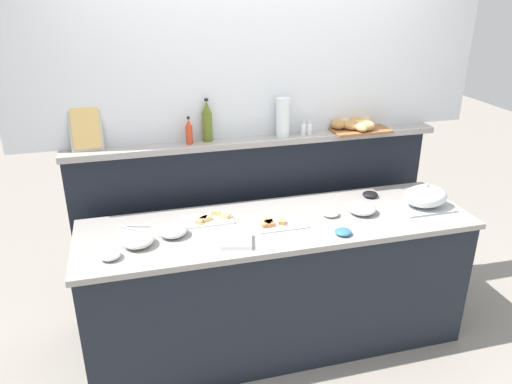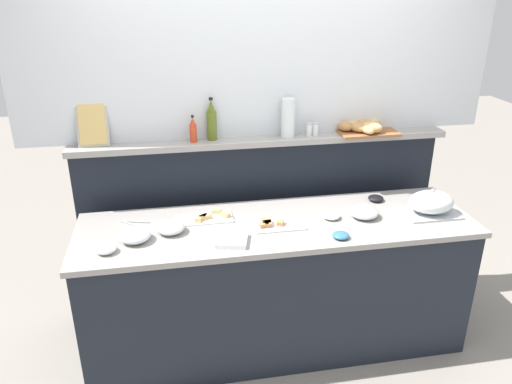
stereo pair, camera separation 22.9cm
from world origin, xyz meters
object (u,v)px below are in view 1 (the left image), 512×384
object	(u,v)px
condiment_bowl_red	(331,213)
serving_cloche	(425,197)
sandwich_platter_front	(277,223)
glass_bowl_extra	(138,241)
bread_basket	(356,125)
olive_oil_bottle	(207,122)
condiment_bowl_cream	(370,194)
sandwich_platter_rear	(208,219)
glass_bowl_small	(110,255)
napkin_stack	(237,241)
hot_sauce_bottle	(189,132)
water_carafe	(283,117)
glass_bowl_medium	(173,231)
framed_picture	(86,128)
glass_bowl_large	(362,209)
condiment_bowl_teal	(343,232)
condiment_bowl_dark	(418,188)
salt_shaker	(303,128)
serving_tongs	(132,227)
pepper_shaker	(310,128)

from	to	relation	value
condiment_bowl_red	serving_cloche	bearing A→B (deg)	-3.55
sandwich_platter_front	glass_bowl_extra	xyz separation A→B (m)	(-0.82, -0.04, 0.02)
bread_basket	olive_oil_bottle	bearing A→B (deg)	178.60
condiment_bowl_cream	olive_oil_bottle	bearing A→B (deg)	165.42
sandwich_platter_rear	glass_bowl_small	size ratio (longest dim) A/B	2.75
glass_bowl_extra	napkin_stack	bearing A→B (deg)	-12.04
serving_cloche	hot_sauce_bottle	distance (m)	1.57
glass_bowl_extra	water_carafe	world-z (taller)	water_carafe
glass_bowl_medium	water_carafe	size ratio (longest dim) A/B	0.65
serving_cloche	framed_picture	bearing A→B (deg)	165.40
glass_bowl_large	condiment_bowl_teal	size ratio (longest dim) A/B	1.83
condiment_bowl_dark	napkin_stack	world-z (taller)	same
hot_sauce_bottle	salt_shaker	distance (m)	0.77
condiment_bowl_red	napkin_stack	size ratio (longest dim) A/B	0.63
serving_cloche	napkin_stack	size ratio (longest dim) A/B	2.00
condiment_bowl_teal	sandwich_platter_rear	bearing A→B (deg)	152.36
glass_bowl_extra	glass_bowl_large	bearing A→B (deg)	2.33
sandwich_platter_front	condiment_bowl_cream	xyz separation A→B (m)	(0.74, 0.24, 0.01)
glass_bowl_small	hot_sauce_bottle	bearing A→B (deg)	49.70
serving_tongs	bread_basket	bearing A→B (deg)	10.94
hot_sauce_bottle	bread_basket	xyz separation A→B (m)	(1.15, 0.00, -0.04)
napkin_stack	pepper_shaker	distance (m)	1.01
glass_bowl_extra	condiment_bowl_cream	world-z (taller)	glass_bowl_extra
pepper_shaker	condiment_bowl_cream	bearing A→B (deg)	-34.25
sandwich_platter_rear	condiment_bowl_dark	world-z (taller)	sandwich_platter_rear
hot_sauce_bottle	water_carafe	bearing A→B (deg)	0.28
pepper_shaker	sandwich_platter_rear	bearing A→B (deg)	-157.08
serving_cloche	water_carafe	xyz separation A→B (m)	(-0.81, 0.49, 0.45)
glass_bowl_large	serving_tongs	size ratio (longest dim) A/B	0.97
glass_bowl_medium	framed_picture	xyz separation A→B (m)	(-0.43, 0.50, 0.51)
napkin_stack	hot_sauce_bottle	xyz separation A→B (m)	(-0.15, 0.64, 0.46)
glass_bowl_small	hot_sauce_bottle	distance (m)	0.94
sandwich_platter_rear	condiment_bowl_dark	size ratio (longest dim) A/B	3.79
condiment_bowl_teal	bread_basket	bearing A→B (deg)	61.54
salt_shaker	pepper_shaker	bearing A→B (deg)	0.00
glass_bowl_medium	serving_tongs	world-z (taller)	glass_bowl_medium
salt_shaker	framed_picture	size ratio (longest dim) A/B	0.32
condiment_bowl_red	olive_oil_bottle	world-z (taller)	olive_oil_bottle
condiment_bowl_red	condiment_bowl_cream	bearing A→B (deg)	28.98
bread_basket	pepper_shaker	bearing A→B (deg)	-179.86
condiment_bowl_cream	bread_basket	size ratio (longest dim) A/B	0.25
salt_shaker	framed_picture	distance (m)	1.38
sandwich_platter_rear	glass_bowl_small	bearing A→B (deg)	-152.07
napkin_stack	condiment_bowl_cream	bearing A→B (deg)	21.01
serving_cloche	pepper_shaker	xyz separation A→B (m)	(-0.62, 0.49, 0.37)
sandwich_platter_rear	olive_oil_bottle	bearing A→B (deg)	78.20
serving_cloche	condiment_bowl_teal	distance (m)	0.69
olive_oil_bottle	condiment_bowl_dark	bearing A→B (deg)	-9.86
condiment_bowl_teal	condiment_bowl_red	xyz separation A→B (m)	(0.03, 0.24, 0.00)
sandwich_platter_front	bread_basket	xyz separation A→B (m)	(0.72, 0.49, 0.43)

